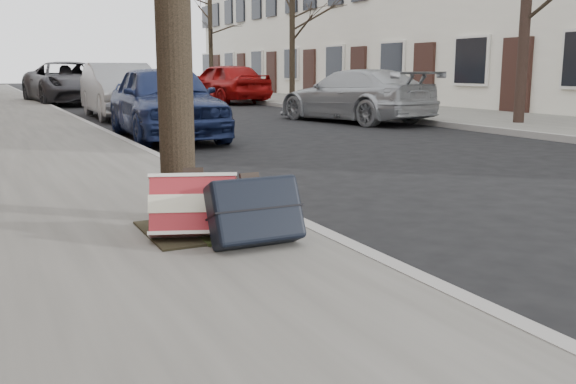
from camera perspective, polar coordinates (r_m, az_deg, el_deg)
name	(u,v)px	position (r m, az deg, el deg)	size (l,w,h in m)	color
ground	(536,254)	(4.79, 21.19, -5.17)	(120.00, 120.00, 0.00)	black
far_sidewalk	(356,106)	(21.33, 6.02, 7.59)	(4.00, 70.00, 0.12)	gray
house_far	(468,4)	(25.40, 15.67, 15.77)	(6.70, 40.00, 7.20)	silver
dirt_patch	(205,229)	(4.67, -7.38, -3.27)	(0.85, 0.85, 0.01)	black
suitcase_red	(193,206)	(4.41, -8.40, -1.27)	(0.58, 0.16, 0.42)	maroon
suitcase_navy	(255,211)	(4.17, -2.96, -1.68)	(0.61, 0.20, 0.43)	black
car_near_front	(165,101)	(12.06, -10.88, 7.95)	(1.63, 4.04, 1.38)	navy
car_near_mid	(121,91)	(17.44, -14.66, 8.72)	(1.51, 4.32, 1.42)	#A1A4A7
car_near_back	(69,83)	(24.93, -18.88, 9.16)	(2.55, 5.52, 1.53)	#323236
car_far_front	(354,96)	(15.71, 5.90, 8.51)	(1.76, 4.34, 1.26)	#9B9EA1
car_far_back	(224,83)	(24.37, -5.71, 9.61)	(1.77, 4.39, 1.49)	#930B0A
tree_far_a	(526,5)	(14.93, 20.41, 15.32)	(0.23, 0.23, 4.94)	black
tree_far_b	(292,32)	(24.12, 0.37, 14.08)	(0.20, 0.20, 4.98)	black
tree_far_c	(211,43)	(32.51, -6.89, 13.03)	(0.21, 0.21, 4.82)	black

